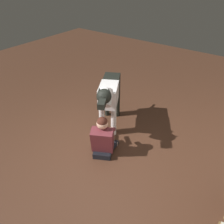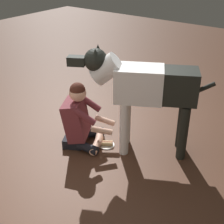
% 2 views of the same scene
% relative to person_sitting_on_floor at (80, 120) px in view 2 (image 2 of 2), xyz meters
% --- Properties ---
extents(ground_plane, '(14.24, 14.24, 0.00)m').
position_rel_person_sitting_on_floor_xyz_m(ground_plane, '(0.08, -0.21, -0.35)').
color(ground_plane, '#4F2F1F').
extents(person_sitting_on_floor, '(0.72, 0.63, 0.86)m').
position_rel_person_sitting_on_floor_xyz_m(person_sitting_on_floor, '(0.00, 0.00, 0.00)').
color(person_sitting_on_floor, black).
rests_on(person_sitting_on_floor, ground).
extents(large_dog, '(1.53, 0.90, 1.32)m').
position_rel_person_sitting_on_floor_xyz_m(large_dog, '(-0.69, -0.37, 0.50)').
color(large_dog, silver).
rests_on(large_dog, ground).
extents(hot_dog_on_plate, '(0.21, 0.21, 0.06)m').
position_rel_person_sitting_on_floor_xyz_m(hot_dog_on_plate, '(-0.30, -0.16, -0.33)').
color(hot_dog_on_plate, white).
rests_on(hot_dog_on_plate, ground).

